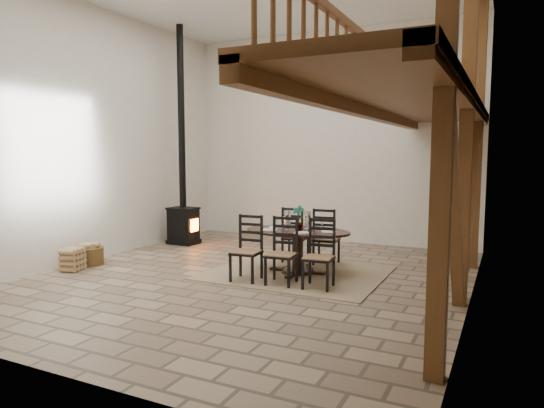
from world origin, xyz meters
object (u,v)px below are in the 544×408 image
at_px(dining_table, 295,251).
at_px(log_basket, 90,255).
at_px(wood_stove, 183,196).
at_px(log_stack, 73,259).

bearing_deg(dining_table, log_basket, -170.00).
xyz_separation_m(dining_table, wood_stove, (-3.52, 1.53, 0.70)).
distance_m(dining_table, log_basket, 3.97).
xyz_separation_m(dining_table, log_basket, (-3.83, -1.02, -0.24)).
height_order(wood_stove, log_stack, wood_stove).
height_order(wood_stove, log_basket, wood_stove).
xyz_separation_m(wood_stove, log_stack, (-0.22, -3.04, -0.92)).
relative_size(dining_table, wood_stove, 0.44).
bearing_deg(log_basket, log_stack, -79.45).
relative_size(dining_table, log_basket, 4.29).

